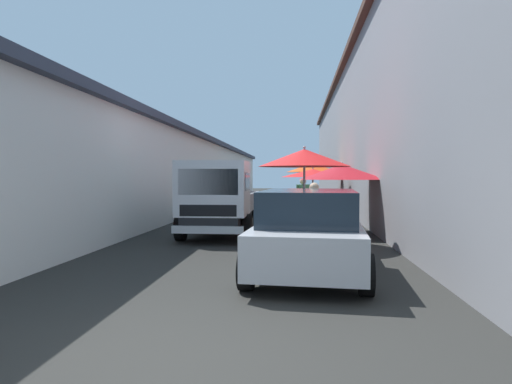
% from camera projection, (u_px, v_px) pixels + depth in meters
% --- Properties ---
extents(ground, '(90.00, 90.00, 0.00)m').
position_uv_depth(ground, '(268.00, 219.00, 17.21)').
color(ground, '#282826').
extents(building_left_whitewash, '(49.80, 7.50, 3.72)m').
position_uv_depth(building_left_whitewash, '(124.00, 173.00, 20.03)').
color(building_left_whitewash, silver).
rests_on(building_left_whitewash, ground).
extents(building_right_concrete, '(49.80, 7.50, 7.13)m').
position_uv_depth(building_right_concrete, '(430.00, 133.00, 18.68)').
color(building_right_concrete, gray).
rests_on(building_right_concrete, ground).
extents(fruit_stall_far_right, '(2.55, 2.55, 2.13)m').
position_uv_depth(fruit_stall_far_right, '(342.00, 178.00, 12.75)').
color(fruit_stall_far_right, '#9E9EA3').
rests_on(fruit_stall_far_right, ground).
extents(fruit_stall_near_right, '(2.76, 2.76, 2.09)m').
position_uv_depth(fruit_stall_near_right, '(313.00, 178.00, 18.56)').
color(fruit_stall_near_right, '#9E9EA3').
rests_on(fruit_stall_near_right, ground).
extents(fruit_stall_far_left, '(2.67, 2.67, 2.45)m').
position_uv_depth(fruit_stall_far_left, '(312.00, 172.00, 21.87)').
color(fruit_stall_far_left, '#9E9EA3').
rests_on(fruit_stall_far_left, ground).
extents(fruit_stall_mid_lane, '(2.26, 2.26, 2.43)m').
position_uv_depth(fruit_stall_mid_lane, '(304.00, 169.00, 10.57)').
color(fruit_stall_mid_lane, '#9E9EA3').
rests_on(fruit_stall_mid_lane, ground).
extents(hatchback_car, '(4.03, 2.16, 1.45)m').
position_uv_depth(hatchback_car, '(310.00, 231.00, 7.47)').
color(hatchback_car, '#ADAFB5').
rests_on(hatchback_car, ground).
extents(delivery_truck, '(4.93, 2.00, 2.08)m').
position_uv_depth(delivery_truck, '(218.00, 200.00, 11.86)').
color(delivery_truck, black).
rests_on(delivery_truck, ground).
extents(vendor_by_crates, '(0.50, 0.47, 1.63)m').
position_uv_depth(vendor_by_crates, '(303.00, 198.00, 14.96)').
color(vendor_by_crates, '#665B4C').
rests_on(vendor_by_crates, ground).
extents(vendor_in_shade, '(0.44, 0.50, 1.56)m').
position_uv_depth(vendor_in_shade, '(314.00, 214.00, 9.20)').
color(vendor_in_shade, '#232328').
rests_on(vendor_in_shade, ground).
extents(parked_scooter, '(1.69, 0.38, 1.14)m').
position_uv_depth(parked_scooter, '(191.00, 209.00, 16.33)').
color(parked_scooter, black).
rests_on(parked_scooter, ground).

